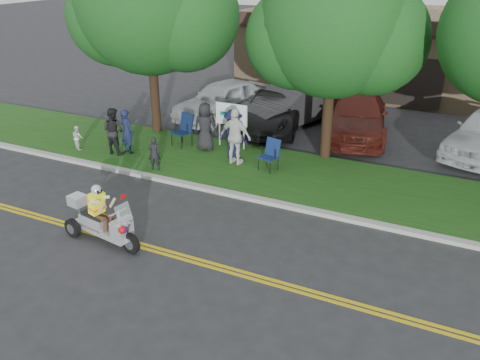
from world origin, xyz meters
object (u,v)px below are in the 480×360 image
at_px(parked_car_far_left, 223,100).
at_px(parked_car_mid, 272,111).
at_px(spectator_adult_left, 127,131).
at_px(spectator_adult_mid, 113,131).
at_px(spectator_adult_right, 236,137).
at_px(lawn_chair_b, 271,153).
at_px(parked_car_left, 292,104).
at_px(parked_car_right, 357,115).
at_px(trike_scooter, 101,222).
at_px(lawn_chair_a, 184,128).

bearing_deg(parked_car_far_left, parked_car_mid, 8.42).
bearing_deg(spectator_adult_left, spectator_adult_mid, 45.23).
bearing_deg(spectator_adult_right, lawn_chair_b, -174.13).
relative_size(parked_car_left, parked_car_right, 0.95).
relative_size(trike_scooter, parked_car_right, 0.42).
distance_m(trike_scooter, spectator_adult_mid, 6.04).
relative_size(spectator_adult_left, parked_car_mid, 0.30).
distance_m(lawn_chair_a, parked_car_mid, 4.10).
bearing_deg(parked_car_far_left, spectator_adult_right, -40.62).
relative_size(parked_car_mid, parked_car_right, 0.95).
xyz_separation_m(spectator_adult_mid, parked_car_mid, (3.88, 5.35, -0.20)).
xyz_separation_m(trike_scooter, spectator_adult_mid, (-3.51, 4.90, 0.40)).
distance_m(lawn_chair_a, parked_car_left, 5.14).
xyz_separation_m(lawn_chair_a, parked_car_far_left, (-0.43, 3.93, 0.06)).
bearing_deg(parked_car_mid, lawn_chair_b, -76.68).
distance_m(trike_scooter, parked_car_far_left, 10.86).
relative_size(lawn_chair_b, spectator_adult_mid, 0.63).
relative_size(parked_car_left, parked_car_mid, 1.00).
bearing_deg(parked_car_far_left, lawn_chair_b, -30.60).
xyz_separation_m(spectator_adult_right, parked_car_mid, (-0.47, 4.35, -0.33)).
bearing_deg(spectator_adult_right, parked_car_mid, -80.13).
relative_size(lawn_chair_a, parked_car_far_left, 0.24).
bearing_deg(parked_car_left, trike_scooter, -73.52).
xyz_separation_m(lawn_chair_a, lawn_chair_b, (3.80, -0.76, -0.09)).
distance_m(spectator_adult_left, spectator_adult_mid, 0.46).
relative_size(trike_scooter, lawn_chair_a, 1.96).
bearing_deg(parked_car_right, parked_car_mid, -178.64).
bearing_deg(parked_car_mid, parked_car_far_left, 162.44).
bearing_deg(spectator_adult_left, spectator_adult_right, -157.69).
distance_m(parked_car_left, parked_car_right, 2.80).
bearing_deg(spectator_adult_left, trike_scooter, 132.85).
bearing_deg(lawn_chair_b, spectator_adult_right, -163.87).
relative_size(lawn_chair_a, spectator_adult_mid, 0.72).
xyz_separation_m(lawn_chair_a, parked_car_right, (5.37, 4.34, 0.04)).
relative_size(lawn_chair_b, parked_car_right, 0.19).
height_order(trike_scooter, lawn_chair_b, trike_scooter).
distance_m(lawn_chair_a, parked_car_right, 6.91).
bearing_deg(parked_car_far_left, lawn_chair_a, -66.41).
xyz_separation_m(trike_scooter, parked_car_left, (0.87, 11.15, 0.34)).
height_order(parked_car_far_left, parked_car_left, parked_car_left).
bearing_deg(parked_car_left, lawn_chair_a, -99.10).
distance_m(spectator_adult_left, parked_car_far_left, 5.58).
bearing_deg(trike_scooter, spectator_adult_right, 91.57).
xyz_separation_m(parked_car_mid, parked_car_right, (3.30, 0.80, 0.07)).
distance_m(spectator_adult_mid, parked_car_left, 7.63).
height_order(spectator_adult_mid, parked_car_mid, spectator_adult_mid).
relative_size(lawn_chair_a, lawn_chair_b, 1.15).
xyz_separation_m(parked_car_left, parked_car_right, (2.80, -0.10, -0.06)).
xyz_separation_m(trike_scooter, parked_car_far_left, (-2.13, 10.64, 0.30)).
relative_size(spectator_adult_mid, parked_car_far_left, 0.34).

